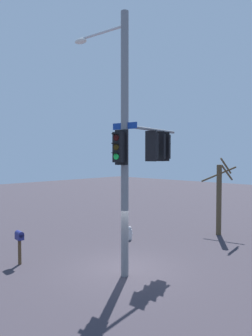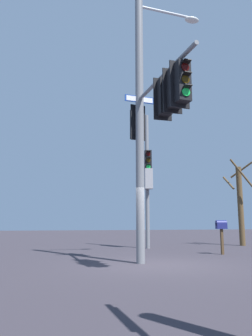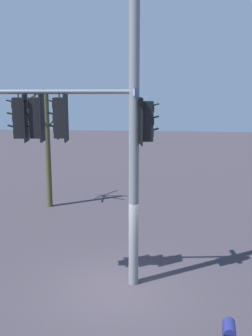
{
  "view_description": "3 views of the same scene",
  "coord_description": "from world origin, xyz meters",
  "views": [
    {
      "loc": [
        8.75,
        8.33,
        4.54
      ],
      "look_at": [
        0.85,
        0.86,
        4.12
      ],
      "focal_mm": 32.81,
      "sensor_mm": 36.0,
      "label": 1
    },
    {
      "loc": [
        -10.1,
        3.02,
        1.37
      ],
      "look_at": [
        0.71,
        0.86,
        3.21
      ],
      "focal_mm": 34.23,
      "sensor_mm": 36.0,
      "label": 2
    },
    {
      "loc": [
        1.25,
        -10.68,
        5.89
      ],
      "look_at": [
        0.21,
        0.59,
        3.5
      ],
      "focal_mm": 42.96,
      "sensor_mm": 36.0,
      "label": 3
    }
  ],
  "objects": [
    {
      "name": "ground_plane",
      "position": [
        0.0,
        0.0,
        0.0
      ],
      "size": [
        80.0,
        80.0,
        0.0
      ],
      "primitive_type": "plane",
      "color": "#363139"
    },
    {
      "name": "main_signal_pole_assembly",
      "position": [
        -0.34,
        0.24,
        5.15
      ],
      "size": [
        4.56,
        3.1,
        9.86
      ],
      "rotation": [
        0.0,
        0.0,
        3.27
      ],
      "color": "slate",
      "rests_on": "ground"
    },
    {
      "name": "bare_tree_behind_pole",
      "position": [
        -4.19,
        7.78,
        2.94
      ],
      "size": [
        1.9,
        1.9,
        5.65
      ],
      "color": "#434127",
      "rests_on": "ground"
    }
  ]
}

